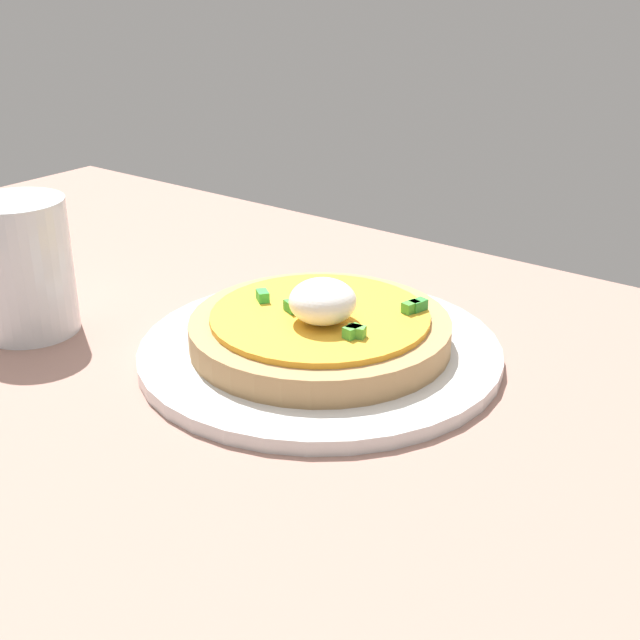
# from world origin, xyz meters

# --- Properties ---
(dining_table) EXTENTS (1.14, 0.64, 0.03)m
(dining_table) POSITION_xyz_m (0.00, 0.00, 0.02)
(dining_table) COLOR #987063
(dining_table) RESTS_ON ground
(plate) EXTENTS (0.27, 0.27, 0.01)m
(plate) POSITION_xyz_m (-0.05, -0.04, 0.04)
(plate) COLOR silver
(plate) RESTS_ON dining_table
(pizza) EXTENTS (0.19, 0.19, 0.06)m
(pizza) POSITION_xyz_m (-0.05, -0.04, 0.06)
(pizza) COLOR tan
(pizza) RESTS_ON plate
(cup_near) EXTENTS (0.07, 0.07, 0.11)m
(cup_near) POSITION_xyz_m (0.16, 0.06, 0.08)
(cup_near) COLOR silver
(cup_near) RESTS_ON dining_table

